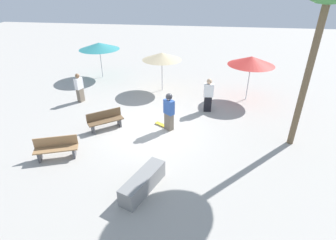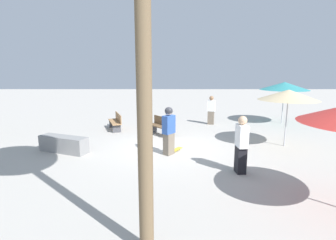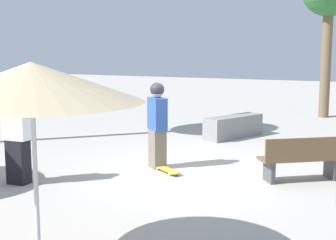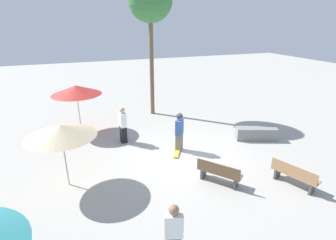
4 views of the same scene
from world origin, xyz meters
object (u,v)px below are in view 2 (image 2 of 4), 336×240
(bench_near, at_px, (116,122))
(shade_umbrella_tan, at_px, (288,95))
(bystander_far, at_px, (241,145))
(shade_umbrella_teal, at_px, (284,86))
(concrete_ledge, at_px, (64,144))
(bystander_watching, at_px, (211,110))
(bench_far, at_px, (162,126))
(skater_main, at_px, (169,129))
(skateboard, at_px, (175,150))

(bench_near, bearing_deg, shade_umbrella_tan, -131.16)
(bystander_far, bearing_deg, shade_umbrella_teal, 145.13)
(concrete_ledge, relative_size, bystander_far, 1.14)
(bystander_watching, bearing_deg, shade_umbrella_tan, -42.53)
(bench_far, bearing_deg, bench_near, 28.03)
(bystander_watching, bearing_deg, concrete_ledge, -123.19)
(bench_near, distance_m, shade_umbrella_tan, 8.20)
(concrete_ledge, bearing_deg, skater_main, -94.13)
(skater_main, xyz_separation_m, bench_far, (2.89, 0.33, -0.53))
(bystander_far, bearing_deg, bench_near, -143.20)
(skateboard, xyz_separation_m, bench_near, (3.61, 2.99, 0.37))
(skateboard, xyz_separation_m, shade_umbrella_teal, (5.28, -6.32, 2.09))
(shade_umbrella_teal, height_order, bystander_watching, shade_umbrella_teal)
(skater_main, height_order, bench_near, skater_main)
(bench_near, bearing_deg, bystander_far, -159.29)
(bystander_watching, bearing_deg, shade_umbrella_teal, 22.67)
(bench_far, bearing_deg, shade_umbrella_teal, -106.17)
(skateboard, height_order, bystander_watching, bystander_watching)
(skateboard, relative_size, shade_umbrella_tan, 0.33)
(bystander_watching, distance_m, bystander_far, 7.06)
(bystander_watching, xyz_separation_m, bystander_far, (-7.06, 0.23, 0.07))
(skateboard, bearing_deg, concrete_ledge, 123.51)
(bench_near, relative_size, shade_umbrella_teal, 0.61)
(bench_far, relative_size, shade_umbrella_tan, 0.66)
(shade_umbrella_tan, height_order, bystander_far, shade_umbrella_tan)
(shade_umbrella_tan, relative_size, shade_umbrella_teal, 0.87)
(skateboard, bearing_deg, shade_umbrella_teal, -17.41)
(bench_far, bearing_deg, skater_main, 148.63)
(shade_umbrella_teal, bearing_deg, bench_far, 111.70)
(bench_near, distance_m, shade_umbrella_teal, 9.61)
(skater_main, relative_size, bystander_far, 1.01)
(concrete_ledge, xyz_separation_m, shade_umbrella_tan, (0.80, -8.75, 1.80))
(bystander_watching, bearing_deg, bench_near, -146.47)
(concrete_ledge, xyz_separation_m, bench_far, (2.60, -3.67, 0.12))
(bench_near, xyz_separation_m, shade_umbrella_teal, (1.67, -9.31, 1.73))
(skater_main, distance_m, bystander_far, 2.78)
(concrete_ledge, distance_m, shade_umbrella_tan, 8.97)
(bench_near, bearing_deg, concrete_ledge, 140.84)
(bench_near, xyz_separation_m, bench_far, (-1.08, -2.40, 0.00))
(bystander_far, bearing_deg, skateboard, -141.17)
(bystander_watching, height_order, bystander_far, bystander_far)
(skater_main, xyz_separation_m, concrete_ledge, (0.29, 4.00, -0.65))
(skateboard, relative_size, shade_umbrella_teal, 0.29)
(skater_main, bearing_deg, skateboard, 2.87)
(skateboard, xyz_separation_m, concrete_ledge, (-0.06, 4.26, 0.25))
(shade_umbrella_tan, xyz_separation_m, bystander_watching, (4.25, 2.35, -1.29))
(bench_far, xyz_separation_m, bystander_watching, (2.45, -2.74, 0.38))
(shade_umbrella_tan, bearing_deg, bystander_watching, 28.90)
(skater_main, xyz_separation_m, bench_near, (3.96, 2.73, -0.53))
(concrete_ledge, height_order, bench_far, bench_far)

